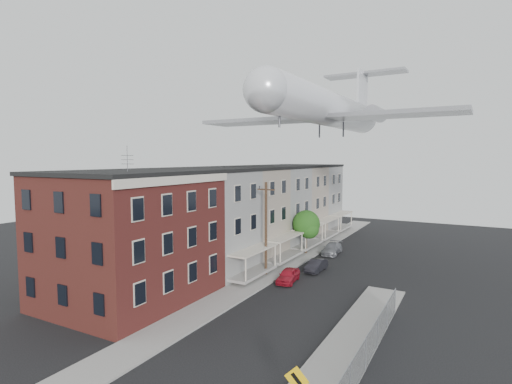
# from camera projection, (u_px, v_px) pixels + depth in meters

# --- Properties ---
(ground) EXTENTS (120.00, 120.00, 0.00)m
(ground) POSITION_uv_depth(u_px,v_px,m) (201.00, 382.00, 20.06)
(ground) COLOR black
(ground) RESTS_ON ground
(sidewalk_left) EXTENTS (3.00, 62.00, 0.12)m
(sidewalk_left) POSITION_uv_depth(u_px,v_px,m) (292.00, 261.00, 43.67)
(sidewalk_left) COLOR gray
(sidewalk_left) RESTS_ON ground
(sidewalk_right) EXTENTS (3.00, 26.00, 0.12)m
(sidewalk_right) POSITION_uv_depth(u_px,v_px,m) (343.00, 355.00, 22.68)
(sidewalk_right) COLOR gray
(sidewalk_right) RESTS_ON ground
(curb_left) EXTENTS (0.15, 62.00, 0.14)m
(curb_left) POSITION_uv_depth(u_px,v_px,m) (304.00, 262.00, 42.98)
(curb_left) COLOR gray
(curb_left) RESTS_ON ground
(curb_right) EXTENTS (0.15, 26.00, 0.14)m
(curb_right) POSITION_uv_depth(u_px,v_px,m) (319.00, 349.00, 23.37)
(curb_right) COLOR gray
(curb_right) RESTS_ON ground
(corner_building) EXTENTS (10.31, 12.30, 12.15)m
(corner_building) POSITION_uv_depth(u_px,v_px,m) (130.00, 236.00, 31.48)
(corner_building) COLOR #341710
(corner_building) RESTS_ON ground
(row_house_a) EXTENTS (11.98, 7.00, 10.30)m
(row_house_a) POSITION_uv_depth(u_px,v_px,m) (202.00, 220.00, 39.77)
(row_house_a) COLOR slate
(row_house_a) RESTS_ON ground
(row_house_b) EXTENTS (11.98, 7.00, 10.30)m
(row_house_b) POSITION_uv_depth(u_px,v_px,m) (239.00, 212.00, 45.90)
(row_house_b) COLOR slate
(row_house_b) RESTS_ON ground
(row_house_c) EXTENTS (11.98, 7.00, 10.30)m
(row_house_c) POSITION_uv_depth(u_px,v_px,m) (266.00, 205.00, 52.02)
(row_house_c) COLOR slate
(row_house_c) RESTS_ON ground
(row_house_d) EXTENTS (11.98, 7.00, 10.30)m
(row_house_d) POSITION_uv_depth(u_px,v_px,m) (288.00, 201.00, 58.14)
(row_house_d) COLOR slate
(row_house_d) RESTS_ON ground
(row_house_e) EXTENTS (11.98, 7.00, 10.30)m
(row_house_e) POSITION_uv_depth(u_px,v_px,m) (306.00, 197.00, 64.26)
(row_house_e) COLOR slate
(row_house_e) RESTS_ON ground
(chainlink_fence) EXTENTS (0.06, 18.06, 1.90)m
(chainlink_fence) POSITION_uv_depth(u_px,v_px,m) (366.00, 353.00, 21.01)
(chainlink_fence) COLOR gray
(chainlink_fence) RESTS_ON ground
(utility_pole) EXTENTS (1.80, 0.26, 9.00)m
(utility_pole) POSITION_uv_depth(u_px,v_px,m) (266.00, 227.00, 38.09)
(utility_pole) COLOR black
(utility_pole) RESTS_ON ground
(street_tree) EXTENTS (3.22, 3.20, 5.20)m
(street_tree) POSITION_uv_depth(u_px,v_px,m) (307.00, 225.00, 46.71)
(street_tree) COLOR black
(street_tree) RESTS_ON ground
(car_near) EXTENTS (1.89, 3.81, 1.25)m
(car_near) POSITION_uv_depth(u_px,v_px,m) (288.00, 275.00, 36.30)
(car_near) COLOR #A81526
(car_near) RESTS_ON ground
(car_mid) EXTENTS (1.35, 3.66, 1.20)m
(car_mid) POSITION_uv_depth(u_px,v_px,m) (316.00, 265.00, 39.74)
(car_mid) COLOR black
(car_mid) RESTS_ON ground
(car_far) EXTENTS (2.04, 4.47, 1.27)m
(car_far) POSITION_uv_depth(u_px,v_px,m) (332.00, 249.00, 47.00)
(car_far) COLOR slate
(car_far) RESTS_ON ground
(airplane) EXTENTS (27.57, 31.48, 9.15)m
(airplane) POSITION_uv_depth(u_px,v_px,m) (330.00, 109.00, 43.30)
(airplane) COLOR silver
(airplane) RESTS_ON ground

